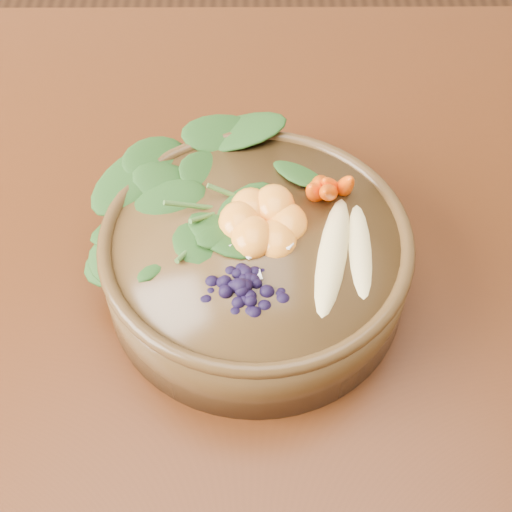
# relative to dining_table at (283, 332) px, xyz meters

# --- Properties ---
(dining_table) EXTENTS (1.60, 0.90, 0.75)m
(dining_table) POSITION_rel_dining_table_xyz_m (0.00, 0.00, 0.00)
(dining_table) COLOR #331C0C
(dining_table) RESTS_ON ground
(stoneware_bowl) EXTENTS (0.33, 0.33, 0.07)m
(stoneware_bowl) POSITION_rel_dining_table_xyz_m (-0.03, -0.01, 0.13)
(stoneware_bowl) COLOR #462F15
(stoneware_bowl) RESTS_ON dining_table
(kale_heap) EXTENTS (0.21, 0.20, 0.04)m
(kale_heap) POSITION_rel_dining_table_xyz_m (-0.05, 0.05, 0.18)
(kale_heap) COLOR #244A1A
(kale_heap) RESTS_ON stoneware_bowl
(carrot_cluster) EXTENTS (0.07, 0.07, 0.07)m
(carrot_cluster) POSITION_rel_dining_table_xyz_m (0.04, 0.05, 0.20)
(carrot_cluster) COLOR #ED4500
(carrot_cluster) RESTS_ON stoneware_bowl
(banana_halves) EXTENTS (0.07, 0.14, 0.03)m
(banana_halves) POSITION_rel_dining_table_xyz_m (0.05, -0.03, 0.18)
(banana_halves) COLOR #E0CC84
(banana_halves) RESTS_ON stoneware_bowl
(mandarin_cluster) EXTENTS (0.10, 0.10, 0.03)m
(mandarin_cluster) POSITION_rel_dining_table_xyz_m (-0.02, 0.00, 0.18)
(mandarin_cluster) COLOR orange
(mandarin_cluster) RESTS_ON stoneware_bowl
(blueberry_pile) EXTENTS (0.14, 0.12, 0.04)m
(blueberry_pile) POSITION_rel_dining_table_xyz_m (-0.04, -0.06, 0.18)
(blueberry_pile) COLOR black
(blueberry_pile) RESTS_ON stoneware_bowl
(coconut_flakes) EXTENTS (0.10, 0.08, 0.01)m
(coconut_flakes) POSITION_rel_dining_table_xyz_m (-0.03, -0.03, 0.17)
(coconut_flakes) COLOR white
(coconut_flakes) RESTS_ON stoneware_bowl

